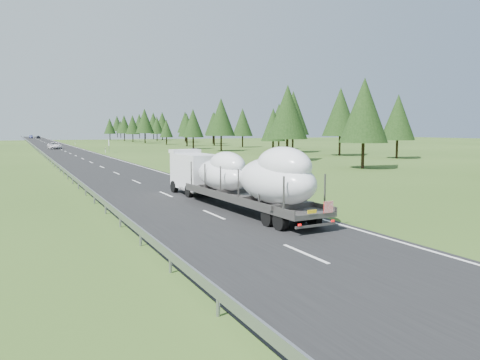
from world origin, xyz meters
name	(u,v)px	position (x,y,z in m)	size (l,w,h in m)	color
ground	(305,254)	(0.00, 0.00, 0.00)	(400.00, 400.00, 0.00)	#2F4B19
road_surface	(61,150)	(0.00, 100.00, 0.01)	(10.00, 400.00, 0.02)	black
guardrail	(36,147)	(-5.30, 99.94, 0.60)	(0.10, 400.00, 0.76)	slate
marker_posts	(66,141)	(6.50, 155.00, 0.54)	(0.13, 350.08, 1.00)	silver
highway_sign	(109,144)	(7.20, 80.00, 1.81)	(0.08, 0.90, 2.60)	slate
tree_line_right	(214,121)	(39.53, 103.80, 6.87)	(27.93, 285.32, 12.26)	black
boat_truck	(238,176)	(1.99, 10.06, 2.01)	(3.07, 17.22, 3.87)	silver
distant_van	(55,146)	(-1.06, 103.70, 0.79)	(2.63, 5.71, 1.59)	silver
distant_car_dark	(38,137)	(1.51, 237.56, 0.74)	(1.75, 4.36, 1.48)	black
distant_car_blue	(31,137)	(-1.73, 242.55, 0.79)	(1.68, 4.82, 1.59)	#181E44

